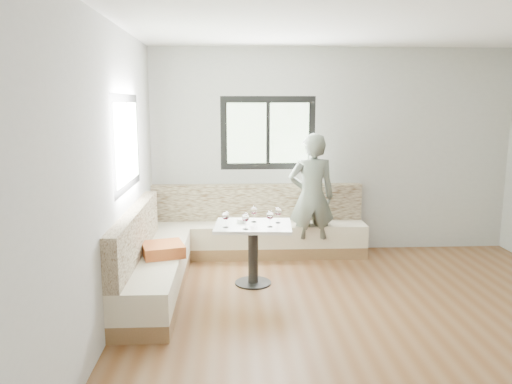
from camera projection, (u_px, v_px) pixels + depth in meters
room at (377, 175)px, 4.53m from camera, size 5.01×5.01×2.81m
banquette at (217, 244)px, 6.17m from camera, size 2.90×2.80×0.95m
table at (253, 239)px, 5.67m from camera, size 0.90×0.73×0.70m
person at (312, 197)px, 6.56m from camera, size 0.62×0.42×1.68m
olive_ramekin at (242, 221)px, 5.72m from camera, size 0.11×0.11×0.04m
wine_glass_a at (226, 216)px, 5.47m from camera, size 0.08×0.08×0.18m
wine_glass_b at (246, 218)px, 5.39m from camera, size 0.08×0.08×0.18m
wine_glass_c at (270, 216)px, 5.50m from camera, size 0.08×0.08×0.18m
wine_glass_d at (254, 211)px, 5.73m from camera, size 0.08×0.08×0.18m
wine_glass_e at (278, 212)px, 5.68m from camera, size 0.08×0.08×0.18m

